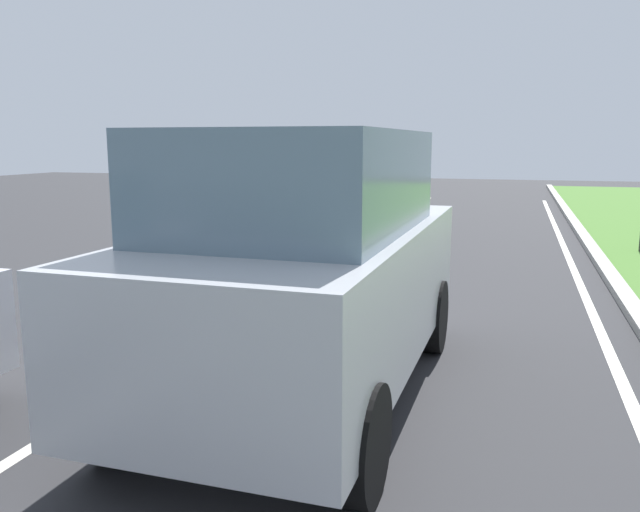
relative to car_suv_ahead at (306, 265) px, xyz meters
name	(u,v)px	position (x,y,z in m)	size (l,w,h in m)	color
ground_plane	(344,281)	(-0.90, 4.66, -1.17)	(60.00, 60.00, 0.00)	#2D2D30
lane_line_center	(302,278)	(-1.60, 4.66, -1.16)	(0.12, 32.00, 0.01)	silver
lane_line_right_edge	(585,296)	(2.70, 4.66, -1.16)	(0.12, 32.00, 0.01)	silver
curb_right	(623,295)	(3.20, 4.66, -1.11)	(0.24, 48.00, 0.12)	#9E9B93
car_suv_ahead	(306,265)	(0.00, 0.00, 0.00)	(2.03, 4.53, 2.28)	#B7BABF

